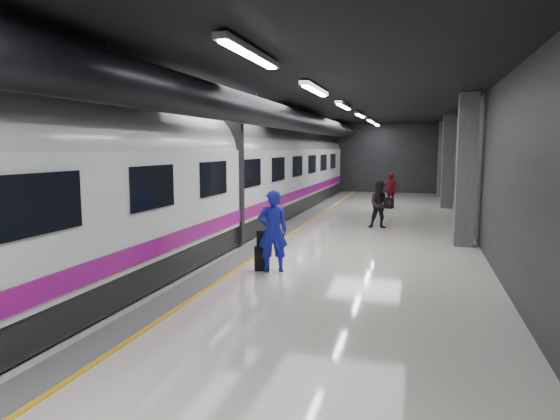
% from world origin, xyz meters
% --- Properties ---
extents(ground, '(40.00, 40.00, 0.00)m').
position_xyz_m(ground, '(0.00, 0.00, 0.00)').
color(ground, silver).
rests_on(ground, ground).
extents(platform_hall, '(10.02, 40.02, 4.51)m').
position_xyz_m(platform_hall, '(-0.29, 0.96, 3.54)').
color(platform_hall, black).
rests_on(platform_hall, ground).
extents(train, '(3.05, 38.00, 4.05)m').
position_xyz_m(train, '(-3.25, -0.00, 2.07)').
color(train, black).
rests_on(train, ground).
extents(traveler_main, '(0.84, 0.72, 1.94)m').
position_xyz_m(traveler_main, '(-0.06, -2.58, 0.97)').
color(traveler_main, '#1A27C8').
rests_on(traveler_main, ground).
extents(suitcase_main, '(0.41, 0.32, 0.58)m').
position_xyz_m(suitcase_main, '(-0.34, -2.55, 0.29)').
color(suitcase_main, black).
rests_on(suitcase_main, ground).
extents(shoulder_bag, '(0.32, 0.23, 0.38)m').
position_xyz_m(shoulder_bag, '(-0.33, -2.53, 0.77)').
color(shoulder_bag, black).
rests_on(shoulder_bag, suitcase_main).
extents(traveler_far_a, '(0.92, 0.76, 1.73)m').
position_xyz_m(traveler_far_a, '(1.89, 4.67, 0.87)').
color(traveler_far_a, black).
rests_on(traveler_far_a, ground).
extents(traveler_far_b, '(1.10, 0.83, 1.73)m').
position_xyz_m(traveler_far_b, '(1.88, 11.33, 0.87)').
color(traveler_far_b, maroon).
rests_on(traveler_far_b, ground).
extents(suitcase_far, '(0.41, 0.33, 0.53)m').
position_xyz_m(suitcase_far, '(1.80, 10.93, 0.26)').
color(suitcase_far, black).
rests_on(suitcase_far, ground).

